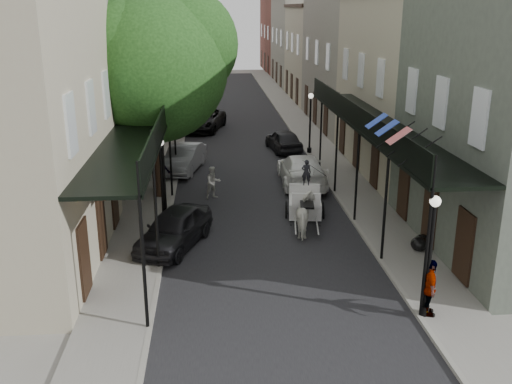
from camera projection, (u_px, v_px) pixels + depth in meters
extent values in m
plane|color=gray|center=(278.00, 292.00, 18.50)|extent=(140.00, 140.00, 0.00)
cube|color=black|center=(242.00, 148.00, 37.47)|extent=(8.00, 90.00, 0.01)
cube|color=gray|center=(166.00, 149.00, 37.07)|extent=(2.20, 90.00, 0.12)
cube|color=gray|center=(317.00, 146.00, 37.84)|extent=(2.20, 90.00, 0.12)
cube|color=#A29B82|center=(125.00, 55.00, 44.68)|extent=(5.00, 80.00, 10.50)
cube|color=gray|center=(341.00, 54.00, 46.01)|extent=(5.00, 80.00, 10.50)
cube|color=black|center=(139.00, 129.00, 23.53)|extent=(2.20, 18.00, 0.12)
cube|color=black|center=(164.00, 117.00, 23.45)|extent=(0.06, 18.00, 1.00)
cylinder|color=black|center=(143.00, 262.00, 15.65)|extent=(0.10, 0.10, 4.00)
cylinder|color=black|center=(164.00, 179.00, 23.23)|extent=(0.10, 0.10, 4.00)
cylinder|color=black|center=(175.00, 137.00, 30.82)|extent=(0.10, 0.10, 4.00)
cube|color=black|center=(376.00, 126.00, 24.30)|extent=(2.20, 18.00, 0.12)
cube|color=black|center=(353.00, 114.00, 24.06)|extent=(0.06, 18.00, 1.00)
cylinder|color=black|center=(427.00, 253.00, 16.27)|extent=(0.10, 0.10, 4.00)
cylinder|color=black|center=(357.00, 175.00, 23.85)|extent=(0.10, 0.10, 4.00)
cylinder|color=black|center=(321.00, 135.00, 31.44)|extent=(0.10, 0.10, 4.00)
cylinder|color=#382619|center=(157.00, 139.00, 26.73)|extent=(0.44, 0.44, 5.60)
sphere|color=#1A3C13|center=(153.00, 68.00, 25.73)|extent=(6.80, 6.80, 6.80)
sphere|color=#1A3C13|center=(183.00, 44.00, 26.09)|extent=(5.10, 5.10, 5.10)
cylinder|color=#382619|center=(174.00, 100.00, 40.10)|extent=(0.44, 0.44, 5.04)
sphere|color=#1A3C13|center=(172.00, 57.00, 39.19)|extent=(6.00, 6.00, 6.00)
sphere|color=#1A3C13|center=(189.00, 43.00, 39.58)|extent=(4.50, 4.50, 4.50)
cylinder|color=black|center=(424.00, 310.00, 16.84)|extent=(0.28, 0.28, 0.30)
cylinder|color=black|center=(429.00, 262.00, 16.37)|extent=(0.12, 0.12, 3.40)
sphere|color=white|center=(435.00, 201.00, 15.80)|extent=(0.32, 0.32, 0.32)
cylinder|color=black|center=(164.00, 222.00, 23.80)|extent=(0.28, 0.28, 0.30)
cylinder|color=black|center=(162.00, 186.00, 23.32)|extent=(0.12, 0.12, 3.40)
sphere|color=white|center=(160.00, 142.00, 22.75)|extent=(0.32, 0.32, 0.32)
cylinder|color=black|center=(309.00, 150.00, 35.81)|extent=(0.28, 0.28, 0.30)
cylinder|color=black|center=(310.00, 126.00, 35.33)|extent=(0.12, 0.12, 3.40)
sphere|color=white|center=(311.00, 96.00, 34.76)|extent=(0.32, 0.32, 0.32)
imported|color=white|center=(307.00, 215.00, 22.95)|extent=(1.12, 2.03, 1.63)
torus|color=black|center=(286.00, 197.00, 25.78)|extent=(0.25, 1.28, 1.28)
torus|color=black|center=(322.00, 198.00, 25.71)|extent=(0.25, 1.28, 1.28)
torus|color=black|center=(291.00, 214.00, 24.55)|extent=(0.15, 0.67, 0.66)
torus|color=black|center=(320.00, 215.00, 24.49)|extent=(0.15, 0.67, 0.66)
cube|color=silver|center=(305.00, 190.00, 25.42)|extent=(1.61, 1.95, 0.69)
cube|color=silver|center=(306.00, 186.00, 24.28)|extent=(1.25, 0.69, 0.12)
cube|color=silver|center=(306.00, 181.00, 23.96)|extent=(1.19, 0.25, 0.50)
imported|color=black|center=(306.00, 172.00, 24.09)|extent=(0.44, 0.32, 1.11)
imported|color=beige|center=(213.00, 183.00, 27.37)|extent=(0.95, 0.86, 1.58)
imported|color=gray|center=(159.00, 169.00, 28.81)|extent=(1.22, 0.81, 1.76)
imported|color=gray|center=(430.00, 288.00, 16.63)|extent=(0.61, 1.09, 1.75)
imported|color=black|center=(174.00, 228.00, 21.80)|extent=(3.26, 4.70, 1.49)
imported|color=gray|center=(184.00, 158.00, 31.96)|extent=(2.56, 4.79, 1.50)
imported|color=black|center=(203.00, 120.00, 42.72)|extent=(3.82, 6.04, 1.55)
imported|color=white|center=(302.00, 170.00, 29.53)|extent=(2.35, 5.47, 1.57)
imported|color=black|center=(284.00, 140.00, 36.51)|extent=(2.24, 4.36, 1.42)
ellipsoid|color=black|center=(419.00, 244.00, 21.27)|extent=(0.63, 0.63, 0.54)
ellipsoid|color=black|center=(423.00, 240.00, 21.74)|extent=(0.55, 0.55, 0.44)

